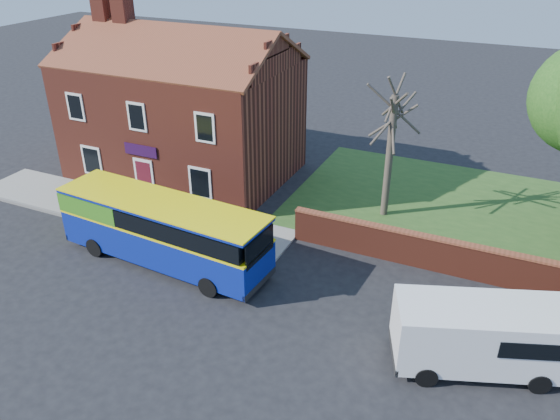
% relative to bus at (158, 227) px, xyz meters
% --- Properties ---
extents(ground, '(120.00, 120.00, 0.00)m').
position_rel_bus_xyz_m(ground, '(2.70, -2.77, -1.68)').
color(ground, black).
rests_on(ground, ground).
extents(pavement, '(18.00, 3.50, 0.12)m').
position_rel_bus_xyz_m(pavement, '(-4.30, 2.98, -1.62)').
color(pavement, gray).
rests_on(pavement, ground).
extents(kerb, '(18.00, 0.15, 0.14)m').
position_rel_bus_xyz_m(kerb, '(-4.30, 1.23, -1.61)').
color(kerb, slate).
rests_on(kerb, ground).
extents(grass_strip, '(26.00, 12.00, 0.04)m').
position_rel_bus_xyz_m(grass_strip, '(15.70, 10.23, -1.66)').
color(grass_strip, '#426B28').
rests_on(grass_strip, ground).
extents(shop_building, '(12.30, 8.13, 10.50)m').
position_rel_bus_xyz_m(shop_building, '(-4.32, 8.73, 1.73)').
color(shop_building, maroon).
rests_on(shop_building, ground).
extents(boundary_wall, '(22.00, 0.38, 1.60)m').
position_rel_bus_xyz_m(boundary_wall, '(15.70, 4.23, -0.87)').
color(boundary_wall, maroon).
rests_on(boundary_wall, ground).
extents(bus, '(9.86, 3.16, 2.96)m').
position_rel_bus_xyz_m(bus, '(0.00, 0.00, 0.00)').
color(bus, navy).
rests_on(bus, ground).
extents(van_near, '(5.93, 3.95, 2.42)m').
position_rel_bus_xyz_m(van_near, '(13.49, -1.02, -0.33)').
color(van_near, white).
rests_on(van_near, ground).
extents(bare_tree, '(2.55, 3.04, 6.81)m').
position_rel_bus_xyz_m(bare_tree, '(7.87, 8.27, 1.81)').
color(bare_tree, '#4C4238').
rests_on(bare_tree, ground).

